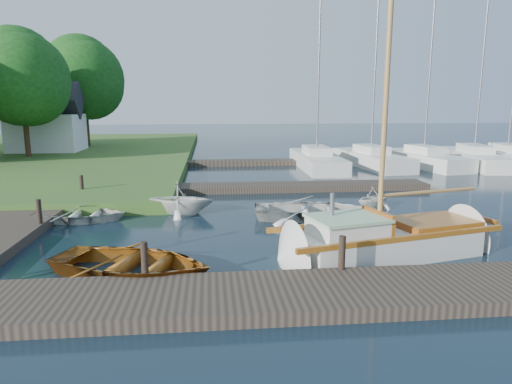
{
  "coord_description": "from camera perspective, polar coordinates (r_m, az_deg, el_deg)",
  "views": [
    {
      "loc": [
        -1.51,
        -14.86,
        4.1
      ],
      "look_at": [
        0.0,
        0.0,
        1.2
      ],
      "focal_mm": 32.0,
      "sensor_mm": 36.0,
      "label": 1
    }
  ],
  "objects": [
    {
      "name": "ground",
      "position": [
        15.49,
        0.0,
        -4.36
      ],
      "size": [
        160.0,
        160.0,
        0.0
      ],
      "primitive_type": "plane",
      "color": "black",
      "rests_on": "ground"
    },
    {
      "name": "near_dock",
      "position": [
        9.82,
        3.63,
        -12.76
      ],
      "size": [
        18.0,
        2.2,
        0.3
      ],
      "primitive_type": "cube",
      "color": "#302420",
      "rests_on": "ground"
    },
    {
      "name": "left_dock",
      "position": [
        18.49,
        -26.21,
        -2.5
      ],
      "size": [
        2.2,
        18.0,
        0.3
      ],
      "primitive_type": "cube",
      "color": "#302420",
      "rests_on": "ground"
    },
    {
      "name": "far_dock",
      "position": [
        22.0,
        3.47,
        0.62
      ],
      "size": [
        14.0,
        1.6,
        0.3
      ],
      "primitive_type": "cube",
      "color": "#302420",
      "rests_on": "ground"
    },
    {
      "name": "pontoon",
      "position": [
        33.17,
        14.58,
        3.79
      ],
      "size": [
        30.0,
        1.6,
        0.3
      ],
      "primitive_type": "cube",
      "color": "#302420",
      "rests_on": "ground"
    },
    {
      "name": "mooring_post_1",
      "position": [
        10.54,
        -13.75,
        -8.16
      ],
      "size": [
        0.16,
        0.16,
        0.8
      ],
      "primitive_type": "cylinder",
      "color": "black",
      "rests_on": "near_dock"
    },
    {
      "name": "mooring_post_2",
      "position": [
        10.85,
        10.7,
        -7.46
      ],
      "size": [
        0.16,
        0.16,
        0.8
      ],
      "primitive_type": "cylinder",
      "color": "black",
      "rests_on": "near_dock"
    },
    {
      "name": "mooring_post_4",
      "position": [
        16.2,
        -25.48,
        -2.21
      ],
      "size": [
        0.16,
        0.16,
        0.8
      ],
      "primitive_type": "cylinder",
      "color": "black",
      "rests_on": "left_dock"
    },
    {
      "name": "mooring_post_5",
      "position": [
        20.88,
        -20.96,
        0.88
      ],
      "size": [
        0.16,
        0.16,
        0.8
      ],
      "primitive_type": "cylinder",
      "color": "black",
      "rests_on": "left_dock"
    },
    {
      "name": "sailboat",
      "position": [
        13.16,
        16.35,
        -6.05
      ],
      "size": [
        7.41,
        3.64,
        9.83
      ],
      "rotation": [
        0.0,
        0.0,
        0.25
      ],
      "color": "silver",
      "rests_on": "ground"
    },
    {
      "name": "dinghy",
      "position": [
        11.5,
        -15.29,
        -8.09
      ],
      "size": [
        4.78,
        4.12,
        0.83
      ],
      "primitive_type": "imported",
      "rotation": [
        0.0,
        0.0,
        1.21
      ],
      "color": "brown",
      "rests_on": "ground"
    },
    {
      "name": "tender_a",
      "position": [
        17.33,
        -21.15,
        -2.33
      ],
      "size": [
        3.32,
        2.48,
        0.66
      ],
      "primitive_type": "imported",
      "rotation": [
        0.0,
        0.0,
        1.5
      ],
      "color": "silver",
      "rests_on": "ground"
    },
    {
      "name": "tender_b",
      "position": [
        17.41,
        -9.39,
        -0.57
      ],
      "size": [
        2.9,
        2.64,
        1.31
      ],
      "primitive_type": "imported",
      "rotation": [
        0.0,
        0.0,
        1.35
      ],
      "color": "silver",
      "rests_on": "ground"
    },
    {
      "name": "tender_c",
      "position": [
        16.59,
        7.04,
        -1.88
      ],
      "size": [
        4.45,
        3.41,
        0.86
      ],
      "primitive_type": "imported",
      "rotation": [
        0.0,
        0.0,
        1.46
      ],
      "color": "silver",
      "rests_on": "ground"
    },
    {
      "name": "tender_d",
      "position": [
        18.9,
        14.57,
        -0.43
      ],
      "size": [
        2.33,
        2.24,
        0.95
      ],
      "primitive_type": "imported",
      "rotation": [
        0.0,
        0.0,
        2.09
      ],
      "color": "silver",
      "rests_on": "ground"
    },
    {
      "name": "marina_boat_2",
      "position": [
        29.81,
        7.57,
        4.11
      ],
      "size": [
        2.36,
        8.54,
        12.56
      ],
      "rotation": [
        0.0,
        0.0,
        1.55
      ],
      "color": "silver",
      "rests_on": "ground"
    },
    {
      "name": "marina_boat_3",
      "position": [
        31.23,
        14.17,
        4.18
      ],
      "size": [
        3.12,
        8.27,
        11.97
      ],
      "rotation": [
        0.0,
        0.0,
        1.69
      ],
      "color": "silver",
      "rests_on": "ground"
    },
    {
      "name": "marina_boat_4",
      "position": [
        32.1,
        20.23,
        3.99
      ],
      "size": [
        3.45,
        7.67,
        10.59
      ],
      "rotation": [
        0.0,
        0.0,
        1.74
      ],
      "color": "silver",
      "rests_on": "ground"
    },
    {
      "name": "marina_boat_5",
      "position": [
        34.06,
        25.59,
        3.97
      ],
      "size": [
        3.63,
        9.16,
        12.06
      ],
      "rotation": [
        0.0,
        0.0,
        1.41
      ],
      "color": "silver",
      "rests_on": "ground"
    },
    {
      "name": "marina_boat_6",
      "position": [
        35.62,
        28.89,
        3.92
      ],
      "size": [
        3.33,
        8.31,
        10.41
      ],
      "rotation": [
        0.0,
        0.0,
        1.43
      ],
      "color": "silver",
      "rests_on": "ground"
    },
    {
      "name": "house_c",
      "position": [
        38.95,
        -24.74,
        7.75
      ],
      "size": [
        5.25,
        4.0,
        5.28
      ],
      "color": "silver",
      "rests_on": "shore"
    },
    {
      "name": "tree_3",
      "position": [
        35.24,
        -27.25,
        12.58
      ],
      "size": [
        6.41,
        6.38,
        8.74
      ],
      "color": "#332114",
      "rests_on": "shore"
    },
    {
      "name": "tree_7",
      "position": [
        42.29,
        -20.72,
        13.14
      ],
      "size": [
        6.83,
        6.83,
        9.38
      ],
      "color": "#332114",
      "rests_on": "shore"
    }
  ]
}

